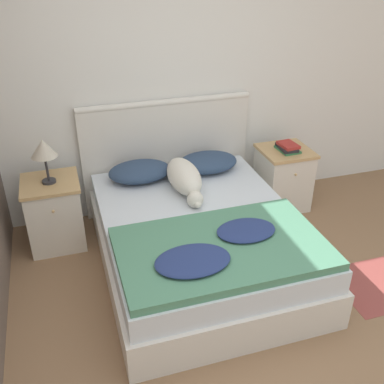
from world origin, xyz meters
TOP-DOWN VIEW (x-y plane):
  - ground_plane at (0.00, 0.00)m, footprint 16.00×16.00m
  - wall_back at (0.00, 2.13)m, footprint 9.00×0.06m
  - bed at (0.11, 1.08)m, footprint 1.49×1.92m
  - headboard at (0.11, 2.06)m, footprint 1.57×0.06m
  - nightstand_left at (-0.95, 1.74)m, footprint 0.46×0.46m
  - nightstand_right at (1.18, 1.74)m, footprint 0.46×0.46m
  - pillow_left at (-0.20, 1.79)m, footprint 0.54×0.39m
  - pillow_right at (0.42, 1.79)m, footprint 0.54×0.39m
  - quilt at (0.10, 0.59)m, footprint 1.40×0.86m
  - dog at (0.12, 1.51)m, footprint 0.26×0.77m
  - book_stack at (1.18, 1.71)m, footprint 0.18×0.23m
  - table_lamp at (-0.95, 1.72)m, footprint 0.20×0.20m

SIDE VIEW (x-z plane):
  - ground_plane at x=0.00m, z-range 0.00..0.00m
  - bed at x=0.11m, z-range 0.00..0.47m
  - nightstand_left at x=-0.95m, z-range 0.00..0.60m
  - nightstand_right at x=1.18m, z-range 0.00..0.60m
  - quilt at x=0.10m, z-range 0.46..0.56m
  - pillow_left at x=-0.20m, z-range 0.47..0.63m
  - pillow_right at x=0.42m, z-range 0.47..0.63m
  - headboard at x=0.11m, z-range 0.02..1.10m
  - dog at x=0.12m, z-range 0.47..0.70m
  - book_stack at x=1.18m, z-range 0.60..0.67m
  - table_lamp at x=-0.95m, z-range 0.70..1.07m
  - wall_back at x=0.00m, z-range 0.00..2.55m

